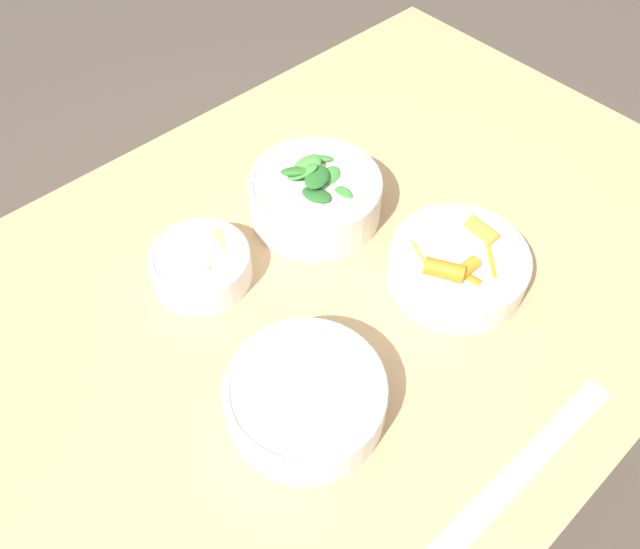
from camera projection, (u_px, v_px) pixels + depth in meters
name	position (u px, v px, depth m)	size (l,w,h in m)	color
ground_plane	(328.00, 472.00, 1.48)	(10.00, 10.00, 0.00)	#4C4238
dining_table	(332.00, 319.00, 0.97)	(1.25, 0.84, 0.76)	tan
bowl_carrots	(458.00, 265.00, 0.85)	(0.19, 0.19, 0.07)	silver
bowl_greens	(315.00, 194.00, 0.93)	(0.20, 0.20, 0.09)	silver
bowl_beans_hotdog	(306.00, 398.00, 0.73)	(0.19, 0.19, 0.06)	white
bowl_cookies	(200.00, 264.00, 0.86)	(0.14, 0.14, 0.05)	white
ruler	(520.00, 471.00, 0.70)	(0.32, 0.03, 0.00)	silver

